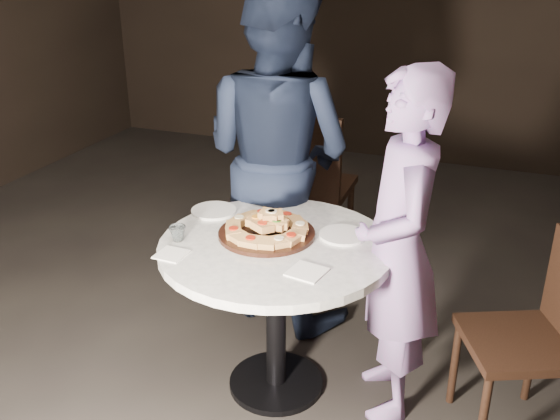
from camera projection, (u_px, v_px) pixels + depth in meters
name	position (u px, v px, depth m)	size (l,w,h in m)	color
floor	(257.00, 377.00, 2.97)	(7.00, 7.00, 0.00)	black
table	(276.00, 271.00, 2.68)	(1.08, 1.08, 0.74)	black
serving_board	(267.00, 234.00, 2.69)	(0.42, 0.42, 0.02)	black
focaccia_pile	(268.00, 226.00, 2.67)	(0.38, 0.37, 0.10)	tan
plate_left	(214.00, 211.00, 2.92)	(0.21, 0.21, 0.01)	white
plate_right	(343.00, 235.00, 2.68)	(0.20, 0.20, 0.01)	white
water_glass	(178.00, 233.00, 2.63)	(0.07, 0.07, 0.07)	silver
napkin_near	(171.00, 254.00, 2.52)	(0.12, 0.12, 0.01)	white
napkin_far	(307.00, 272.00, 2.39)	(0.13, 0.13, 0.01)	white
chair_far	(307.00, 180.00, 3.75)	(0.48, 0.51, 1.02)	black
chair_right	(542.00, 328.00, 2.48)	(0.55, 0.54, 0.86)	black
diner_navy	(277.00, 156.00, 3.21)	(0.87, 0.68, 1.79)	black
diner_teal	(398.00, 251.00, 2.54)	(0.55, 0.36, 1.51)	#8368A6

